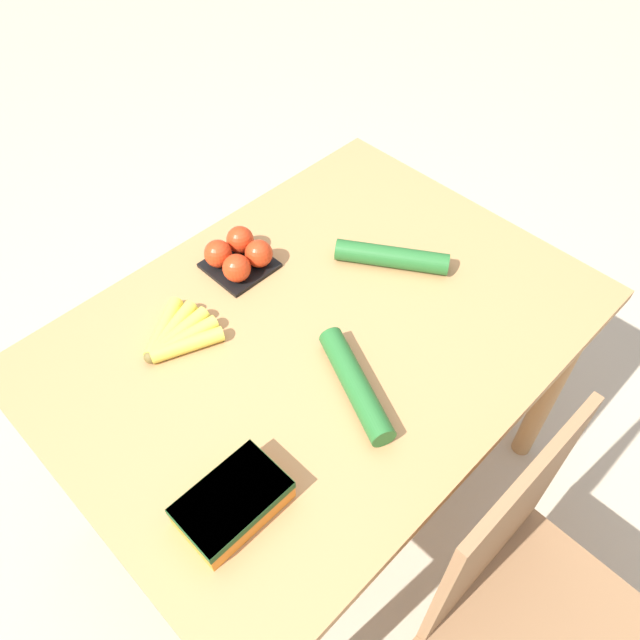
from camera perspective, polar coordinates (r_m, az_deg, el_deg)
ground_plane at (r=2.06m, az=0.00°, el=-14.39°), size 12.00×12.00×0.00m
dining_table at (r=1.50m, az=0.00°, el=-3.39°), size 1.23×0.90×0.77m
chair at (r=1.47m, az=18.45°, el=-23.81°), size 0.42×0.40×0.96m
banana_bunch at (r=1.42m, az=-13.00°, el=-1.42°), size 0.18×0.18×0.03m
tomato_pack at (r=1.53m, az=-7.45°, el=5.88°), size 0.15×0.15×0.08m
carrot_bag at (r=1.17m, az=-8.01°, el=-16.11°), size 0.20×0.12×0.06m
cucumber_near at (r=1.29m, az=3.26°, el=-5.87°), size 0.16×0.28×0.05m
cucumber_far at (r=1.54m, az=6.57°, el=5.75°), size 0.20×0.26×0.05m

